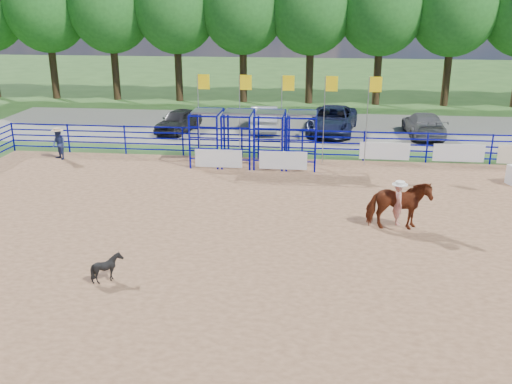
# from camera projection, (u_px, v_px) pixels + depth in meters

# --- Properties ---
(ground) EXTENTS (120.00, 120.00, 0.00)m
(ground) POSITION_uv_depth(u_px,v_px,m) (292.00, 240.00, 18.89)
(ground) COLOR #396127
(ground) RESTS_ON ground
(arena_dirt) EXTENTS (30.00, 20.00, 0.02)m
(arena_dirt) POSITION_uv_depth(u_px,v_px,m) (292.00, 240.00, 18.89)
(arena_dirt) COLOR #A27451
(arena_dirt) RESTS_ON ground
(gravel_strip) EXTENTS (40.00, 10.00, 0.01)m
(gravel_strip) POSITION_uv_depth(u_px,v_px,m) (306.00, 129.00, 34.88)
(gravel_strip) COLOR gray
(gravel_strip) RESTS_ON ground
(horse_and_rider) EXTENTS (2.14, 1.07, 2.45)m
(horse_and_rider) POSITION_uv_depth(u_px,v_px,m) (398.00, 203.00, 19.43)
(horse_and_rider) COLOR maroon
(horse_and_rider) RESTS_ON arena_dirt
(calf) EXTENTS (0.82, 0.75, 0.82)m
(calf) POSITION_uv_depth(u_px,v_px,m) (107.00, 267.00, 16.02)
(calf) COLOR black
(calf) RESTS_ON arena_dirt
(spectator_cowboy) EXTENTS (0.92, 0.89, 1.54)m
(spectator_cowboy) POSITION_uv_depth(u_px,v_px,m) (59.00, 144.00, 27.98)
(spectator_cowboy) COLOR navy
(spectator_cowboy) RESTS_ON arena_dirt
(car_a) EXTENTS (2.48, 4.18, 1.33)m
(car_a) POSITION_uv_depth(u_px,v_px,m) (178.00, 121.00, 33.84)
(car_a) COLOR black
(car_a) RESTS_ON gravel_strip
(car_b) EXTENTS (1.84, 4.57, 1.48)m
(car_b) POSITION_uv_depth(u_px,v_px,m) (264.00, 118.00, 34.22)
(car_b) COLOR #94969C
(car_b) RESTS_ON gravel_strip
(car_c) EXTENTS (3.31, 5.83, 1.53)m
(car_c) POSITION_uv_depth(u_px,v_px,m) (332.00, 120.00, 33.53)
(car_c) COLOR #161C38
(car_c) RESTS_ON gravel_strip
(car_d) EXTENTS (2.02, 4.79, 1.38)m
(car_d) POSITION_uv_depth(u_px,v_px,m) (424.00, 124.00, 32.75)
(car_d) COLOR #59595C
(car_d) RESTS_ON gravel_strip
(perimeter_fence) EXTENTS (30.10, 20.10, 1.50)m
(perimeter_fence) POSITION_uv_depth(u_px,v_px,m) (293.00, 219.00, 18.65)
(perimeter_fence) COLOR #070AA6
(perimeter_fence) RESTS_ON ground
(chute_assembly) EXTENTS (19.32, 2.41, 4.20)m
(chute_assembly) POSITION_uv_depth(u_px,v_px,m) (262.00, 139.00, 26.99)
(chute_assembly) COLOR #070AA6
(chute_assembly) RESTS_ON ground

